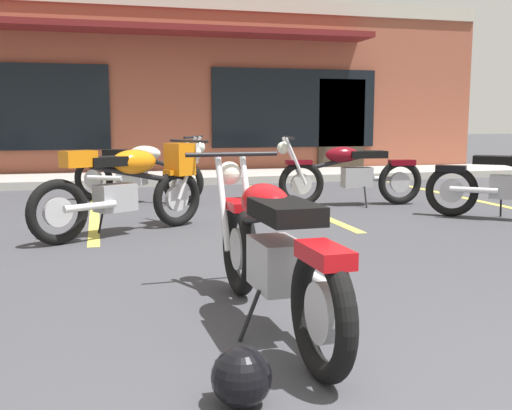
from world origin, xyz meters
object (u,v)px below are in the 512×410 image
object	(u,v)px
motorcycle_foreground_classic	(271,249)
motorcycle_silver_naked	(350,173)
helmet_on_pavement	(241,377)
motorcycle_green_cafe_racer	(131,184)
motorcycle_red_sportbike	(138,171)

from	to	relation	value
motorcycle_foreground_classic	motorcycle_silver_naked	distance (m)	5.13
motorcycle_foreground_classic	helmet_on_pavement	size ratio (longest dim) A/B	8.11
motorcycle_foreground_classic	helmet_on_pavement	world-z (taller)	motorcycle_foreground_classic
motorcycle_silver_naked	helmet_on_pavement	xyz separation A→B (m)	(-2.85, -5.42, -0.33)
motorcycle_foreground_classic	motorcycle_green_cafe_racer	bearing A→B (deg)	101.04
motorcycle_red_sportbike	helmet_on_pavement	size ratio (longest dim) A/B	7.19
motorcycle_red_sportbike	motorcycle_green_cafe_racer	xyz separation A→B (m)	(-0.23, -2.42, 0.07)
motorcycle_foreground_classic	motorcycle_green_cafe_racer	world-z (taller)	same
motorcycle_red_sportbike	motorcycle_green_cafe_racer	distance (m)	2.43
motorcycle_foreground_classic	motorcycle_silver_naked	world-z (taller)	same
motorcycle_foreground_classic	helmet_on_pavement	xyz separation A→B (m)	(-0.39, -0.91, -0.33)
motorcycle_silver_naked	motorcycle_green_cafe_racer	bearing A→B (deg)	-156.61
motorcycle_silver_naked	helmet_on_pavement	bearing A→B (deg)	-117.73
motorcycle_silver_naked	motorcycle_red_sportbike	bearing A→B (deg)	159.05
motorcycle_silver_naked	motorcycle_green_cafe_racer	world-z (taller)	same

